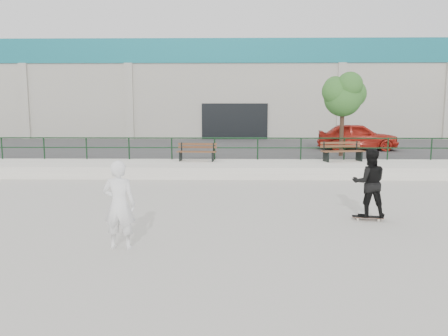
{
  "coord_description": "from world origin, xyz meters",
  "views": [
    {
      "loc": [
        -0.19,
        -9.39,
        2.92
      ],
      "look_at": [
        -0.4,
        2.0,
        1.33
      ],
      "focal_mm": 35.0,
      "sensor_mm": 36.0,
      "label": 1
    }
  ],
  "objects_px": {
    "skateboard": "(368,217)",
    "standing_skater": "(369,183)",
    "red_car": "(357,136)",
    "bench_right": "(342,151)",
    "tree": "(344,94)",
    "bench_left": "(197,152)",
    "seated_skater": "(119,205)"
  },
  "relations": [
    {
      "from": "tree",
      "to": "red_car",
      "type": "bearing_deg",
      "value": 62.42
    },
    {
      "from": "tree",
      "to": "skateboard",
      "type": "relative_size",
      "value": 5.12
    },
    {
      "from": "bench_right",
      "to": "tree",
      "type": "height_order",
      "value": "tree"
    },
    {
      "from": "seated_skater",
      "to": "skateboard",
      "type": "bearing_deg",
      "value": -153.78
    },
    {
      "from": "bench_right",
      "to": "standing_skater",
      "type": "distance_m",
      "value": 8.6
    },
    {
      "from": "red_car",
      "to": "skateboard",
      "type": "xyz_separation_m",
      "value": [
        -3.6,
        -13.89,
        -1.19
      ]
    },
    {
      "from": "bench_right",
      "to": "standing_skater",
      "type": "height_order",
      "value": "standing_skater"
    },
    {
      "from": "red_car",
      "to": "standing_skater",
      "type": "height_order",
      "value": "red_car"
    },
    {
      "from": "tree",
      "to": "standing_skater",
      "type": "xyz_separation_m",
      "value": [
        -1.93,
        -10.69,
        -2.59
      ]
    },
    {
      "from": "standing_skater",
      "to": "red_car",
      "type": "bearing_deg",
      "value": -99.32
    },
    {
      "from": "bench_left",
      "to": "bench_right",
      "type": "bearing_deg",
      "value": 4.34
    },
    {
      "from": "bench_left",
      "to": "red_car",
      "type": "height_order",
      "value": "red_car"
    },
    {
      "from": "tree",
      "to": "skateboard",
      "type": "distance_m",
      "value": 11.42
    },
    {
      "from": "bench_left",
      "to": "skateboard",
      "type": "height_order",
      "value": "bench_left"
    },
    {
      "from": "skateboard",
      "to": "standing_skater",
      "type": "height_order",
      "value": "standing_skater"
    },
    {
      "from": "standing_skater",
      "to": "tree",
      "type": "bearing_deg",
      "value": -95.03
    },
    {
      "from": "tree",
      "to": "red_car",
      "type": "relative_size",
      "value": 0.92
    },
    {
      "from": "bench_left",
      "to": "skateboard",
      "type": "xyz_separation_m",
      "value": [
        5.15,
        -8.48,
        -0.83
      ]
    },
    {
      "from": "bench_left",
      "to": "tree",
      "type": "height_order",
      "value": "tree"
    },
    {
      "from": "bench_left",
      "to": "tree",
      "type": "distance_m",
      "value": 7.89
    },
    {
      "from": "bench_left",
      "to": "skateboard",
      "type": "bearing_deg",
      "value": -54.43
    },
    {
      "from": "bench_right",
      "to": "red_car",
      "type": "distance_m",
      "value": 5.85
    },
    {
      "from": "skateboard",
      "to": "standing_skater",
      "type": "xyz_separation_m",
      "value": [
        0.0,
        0.0,
        0.91
      ]
    },
    {
      "from": "bench_left",
      "to": "bench_right",
      "type": "xyz_separation_m",
      "value": [
        6.56,
        0.0,
        0.03
      ]
    },
    {
      "from": "bench_left",
      "to": "standing_skater",
      "type": "xyz_separation_m",
      "value": [
        5.15,
        -8.48,
        0.08
      ]
    },
    {
      "from": "bench_right",
      "to": "standing_skater",
      "type": "bearing_deg",
      "value": -111.45
    },
    {
      "from": "red_car",
      "to": "standing_skater",
      "type": "relative_size",
      "value": 2.52
    },
    {
      "from": "standing_skater",
      "to": "seated_skater",
      "type": "bearing_deg",
      "value": 27.84
    },
    {
      "from": "seated_skater",
      "to": "standing_skater",
      "type": "bearing_deg",
      "value": -153.78
    },
    {
      "from": "skateboard",
      "to": "seated_skater",
      "type": "relative_size",
      "value": 0.43
    },
    {
      "from": "red_car",
      "to": "seated_skater",
      "type": "distance_m",
      "value": 18.88
    },
    {
      "from": "tree",
      "to": "skateboard",
      "type": "bearing_deg",
      "value": -100.26
    }
  ]
}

